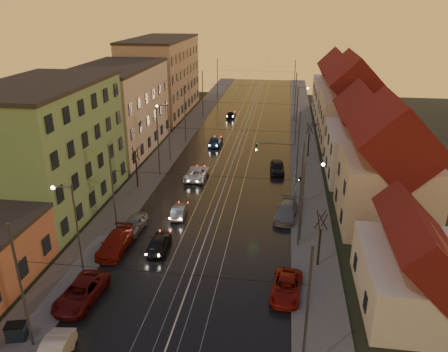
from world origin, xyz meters
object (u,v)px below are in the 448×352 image
at_px(parked_right_0, 286,287).
at_px(parked_right_2, 277,167).
at_px(driving_car_1, 179,211).
at_px(parked_right_1, 286,211).
at_px(street_lamp_2, 167,127).
at_px(driving_car_4, 231,114).
at_px(parked_left_3, 134,224).
at_px(street_lamp_3, 299,105).
at_px(dumpster, 16,332).
at_px(driving_car_2, 197,173).
at_px(driving_car_3, 215,141).
at_px(driving_car_0, 159,242).
at_px(traffic_light_mast, 293,165).
at_px(parked_left_2, 115,243).
at_px(street_lamp_1, 307,193).
at_px(street_lamp_0, 73,222).
at_px(parked_left_1, 81,293).

height_order(parked_right_0, parked_right_2, parked_right_2).
xyz_separation_m(driving_car_1, parked_right_1, (10.99, 1.23, 0.12)).
height_order(street_lamp_2, parked_right_0, street_lamp_2).
bearing_deg(driving_car_4, parked_right_2, 110.31).
distance_m(parked_left_3, parked_right_1, 15.42).
xyz_separation_m(street_lamp_3, dumpster, (-18.97, -51.67, -4.19)).
bearing_deg(driving_car_2, parked_right_1, 140.97).
bearing_deg(driving_car_1, driving_car_3, -94.04).
bearing_deg(driving_car_0, street_lamp_2, -80.11).
bearing_deg(driving_car_3, traffic_light_mast, 119.67).
bearing_deg(parked_left_2, street_lamp_2, 94.43).
bearing_deg(street_lamp_1, driving_car_0, -165.78).
xyz_separation_m(street_lamp_2, traffic_light_mast, (17.10, -12.00, -0.29)).
relative_size(driving_car_0, parked_right_0, 0.89).
bearing_deg(street_lamp_1, driving_car_3, 114.59).
relative_size(parked_left_2, parked_right_2, 1.17).
xyz_separation_m(driving_car_0, driving_car_1, (0.28, 6.61, -0.10)).
distance_m(driving_car_2, driving_car_3, 13.84).
distance_m(street_lamp_3, driving_car_2, 25.87).
relative_size(traffic_light_mast, driving_car_3, 1.53).
relative_size(street_lamp_1, driving_car_0, 1.89).
xyz_separation_m(driving_car_0, parked_left_3, (-3.38, 3.01, -0.00)).
xyz_separation_m(street_lamp_2, driving_car_0, (5.32, -23.27, -4.17)).
relative_size(street_lamp_0, driving_car_2, 1.50).
height_order(street_lamp_2, dumpster, street_lamp_2).
distance_m(driving_car_3, parked_left_3, 28.27).
bearing_deg(street_lamp_2, parked_left_2, -86.42).
height_order(driving_car_2, parked_right_2, parked_right_2).
relative_size(driving_car_4, parked_right_1, 0.75).
bearing_deg(driving_car_2, driving_car_0, 90.68).
height_order(street_lamp_0, parked_left_3, street_lamp_0).
bearing_deg(driving_car_4, street_lamp_0, 85.37).
relative_size(street_lamp_2, parked_left_1, 1.50).
bearing_deg(driving_car_1, parked_left_2, 56.75).
bearing_deg(traffic_light_mast, driving_car_2, 153.19).
distance_m(traffic_light_mast, driving_car_3, 23.26).
distance_m(street_lamp_0, traffic_light_mast, 23.42).
bearing_deg(street_lamp_3, parked_left_3, -114.16).
bearing_deg(street_lamp_3, street_lamp_1, -90.00).
height_order(traffic_light_mast, parked_right_1, traffic_light_mast).
xyz_separation_m(parked_left_2, parked_right_0, (15.20, -4.23, -0.10)).
distance_m(street_lamp_1, driving_car_4, 47.24).
relative_size(street_lamp_3, parked_right_0, 1.69).
relative_size(parked_left_1, dumpster, 4.44).
relative_size(street_lamp_0, traffic_light_mast, 1.11).
bearing_deg(parked_right_1, driving_car_3, 122.97).
xyz_separation_m(driving_car_0, driving_car_2, (0.02, 17.21, 0.02)).
distance_m(street_lamp_0, parked_left_2, 5.92).
bearing_deg(street_lamp_1, dumpster, -140.44).
height_order(street_lamp_0, parked_left_2, street_lamp_0).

